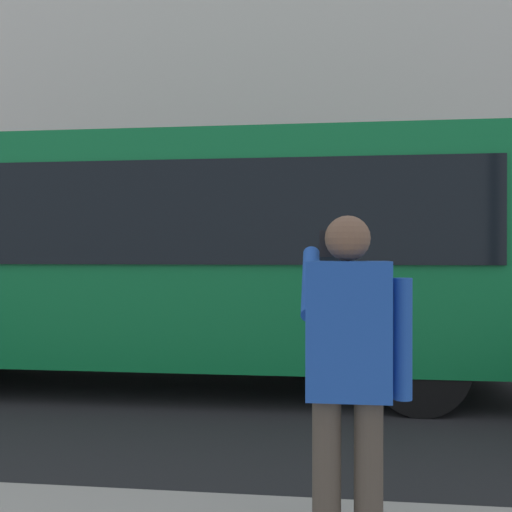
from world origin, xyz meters
name	(u,v)px	position (x,y,z in m)	size (l,w,h in m)	color
ground_plane	(263,386)	(0.00, 0.00, 0.00)	(60.00, 60.00, 0.00)	#232326
building_facade_far	(292,77)	(-0.02, -6.80, 5.99)	(28.00, 1.55, 12.00)	beige
red_bus	(163,252)	(1.30, -0.03, 1.68)	(9.05, 2.54, 3.08)	#0F7238
pedestrian_photographer	(348,362)	(-0.84, 4.25, 1.14)	(0.53, 0.52, 1.70)	#4C4238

